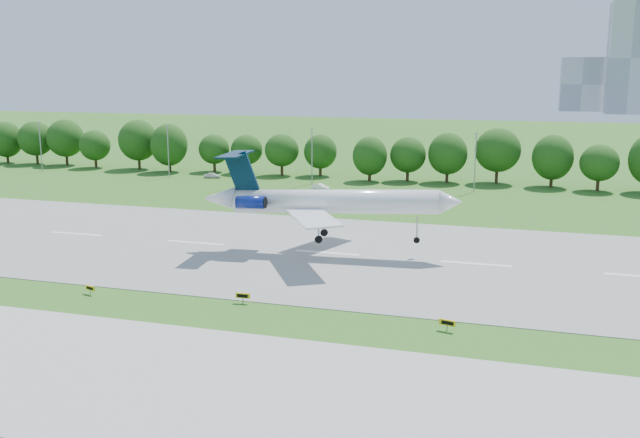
{
  "coord_description": "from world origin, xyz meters",
  "views": [
    {
      "loc": [
        26.19,
        -65.91,
        24.68
      ],
      "look_at": [
        1.03,
        18.0,
        6.29
      ],
      "focal_mm": 40.0,
      "sensor_mm": 36.0,
      "label": 1
    }
  ],
  "objects_px": {
    "airliner": "(322,200)",
    "service_vehicle_b": "(212,175)",
    "taxi_sign_left": "(90,288)",
    "service_vehicle_a": "(320,187)"
  },
  "relations": [
    {
      "from": "airliner",
      "to": "taxi_sign_left",
      "type": "bearing_deg",
      "value": -133.98
    },
    {
      "from": "taxi_sign_left",
      "to": "service_vehicle_a",
      "type": "bearing_deg",
      "value": 104.08
    },
    {
      "from": "taxi_sign_left",
      "to": "service_vehicle_a",
      "type": "height_order",
      "value": "service_vehicle_a"
    },
    {
      "from": "airliner",
      "to": "service_vehicle_b",
      "type": "bearing_deg",
      "value": 121.07
    },
    {
      "from": "service_vehicle_b",
      "to": "taxi_sign_left",
      "type": "bearing_deg",
      "value": -176.05
    },
    {
      "from": "taxi_sign_left",
      "to": "service_vehicle_b",
      "type": "xyz_separation_m",
      "value": [
        -24.52,
        84.1,
        -0.1
      ]
    },
    {
      "from": "airliner",
      "to": "service_vehicle_a",
      "type": "relative_size",
      "value": 8.91
    },
    {
      "from": "taxi_sign_left",
      "to": "service_vehicle_b",
      "type": "bearing_deg",
      "value": 123.66
    },
    {
      "from": "service_vehicle_a",
      "to": "taxi_sign_left",
      "type": "bearing_deg",
      "value": -161.57
    },
    {
      "from": "airliner",
      "to": "service_vehicle_b",
      "type": "height_order",
      "value": "airliner"
    }
  ]
}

